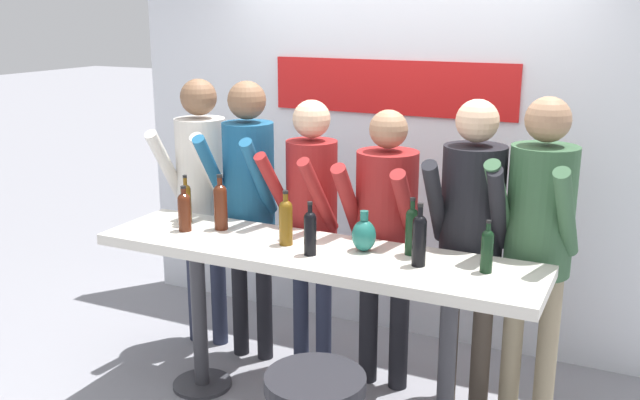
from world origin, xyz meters
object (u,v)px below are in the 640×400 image
(wine_bottle_0, at_px, (487,249))
(wine_bottle_3, at_px, (310,231))
(person_left, at_px, (248,189))
(tasting_table, at_px, (313,275))
(wine_bottle_7, at_px, (412,229))
(wine_bottle_5, at_px, (186,201))
(wine_bottle_4, at_px, (184,210))
(person_center_right, at_px, (471,221))
(wine_bottle_6, at_px, (286,220))
(person_center_left, at_px, (311,206))
(person_center, at_px, (386,221))
(wine_bottle_2, at_px, (220,204))
(wine_bottle_1, at_px, (419,238))
(person_far_left, at_px, (201,182))
(decorative_vase, at_px, (364,235))
(person_right, at_px, (539,226))

(wine_bottle_0, bearing_deg, wine_bottle_3, -171.00)
(wine_bottle_3, bearing_deg, person_left, 141.67)
(tasting_table, distance_m, wine_bottle_7, 0.60)
(person_left, distance_m, wine_bottle_5, 0.42)
(wine_bottle_7, bearing_deg, wine_bottle_4, -172.63)
(person_center_right, distance_m, wine_bottle_6, 1.02)
(wine_bottle_0, distance_m, wine_bottle_5, 1.82)
(tasting_table, distance_m, person_center_left, 0.59)
(wine_bottle_3, bearing_deg, person_center_right, 39.78)
(person_center, height_order, wine_bottle_4, person_center)
(wine_bottle_2, bearing_deg, person_center_right, 16.35)
(wine_bottle_4, bearing_deg, person_center, 26.75)
(wine_bottle_1, relative_size, wine_bottle_5, 1.10)
(person_left, bearing_deg, person_center_left, -4.48)
(person_center_right, relative_size, wine_bottle_1, 5.53)
(wine_bottle_4, bearing_deg, wine_bottle_0, 2.47)
(person_left, bearing_deg, wine_bottle_0, -19.64)
(person_far_left, xyz_separation_m, person_left, (0.39, -0.05, 0.01))
(wine_bottle_1, relative_size, wine_bottle_6, 1.07)
(wine_bottle_1, xyz_separation_m, wine_bottle_5, (-1.49, 0.11, -0.01))
(person_center_right, xyz_separation_m, wine_bottle_5, (-1.63, -0.38, 0.02))
(tasting_table, height_order, person_center, person_center)
(wine_bottle_5, distance_m, decorative_vase, 1.16)
(person_far_left, xyz_separation_m, wine_bottle_3, (1.11, -0.62, -0.01))
(wine_bottle_2, bearing_deg, wine_bottle_7, 2.76)
(person_center, bearing_deg, person_left, -178.44)
(wine_bottle_7, bearing_deg, tasting_table, -163.59)
(wine_bottle_1, bearing_deg, wine_bottle_0, 8.93)
(person_center_left, xyz_separation_m, decorative_vase, (0.50, -0.39, -0.00))
(person_far_left, relative_size, decorative_vase, 8.26)
(person_far_left, height_order, wine_bottle_2, person_far_left)
(person_center, distance_m, decorative_vase, 0.41)
(person_center_left, bearing_deg, tasting_table, -56.58)
(wine_bottle_7, bearing_deg, person_center_left, 156.19)
(wine_bottle_6, relative_size, decorative_vase, 1.38)
(person_left, xyz_separation_m, wine_bottle_6, (0.52, -0.47, -0.01))
(wine_bottle_7, bearing_deg, person_center, 127.82)
(person_left, height_order, wine_bottle_0, person_left)
(person_far_left, bearing_deg, wine_bottle_7, -19.71)
(wine_bottle_2, xyz_separation_m, decorative_vase, (0.90, -0.00, -0.06))
(person_center_right, bearing_deg, tasting_table, -147.62)
(decorative_vase, bearing_deg, person_center_left, 142.51)
(person_left, xyz_separation_m, wine_bottle_3, (0.71, -0.56, -0.02))
(person_left, distance_m, wine_bottle_4, 0.52)
(wine_bottle_4, xyz_separation_m, wine_bottle_6, (0.65, 0.03, 0.01))
(wine_bottle_0, distance_m, wine_bottle_6, 1.08)
(person_far_left, xyz_separation_m, person_right, (2.16, -0.03, -0.01))
(person_center_left, relative_size, wine_bottle_1, 5.37)
(wine_bottle_2, relative_size, decorative_vase, 1.48)
(person_center_left, bearing_deg, wine_bottle_5, -144.72)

